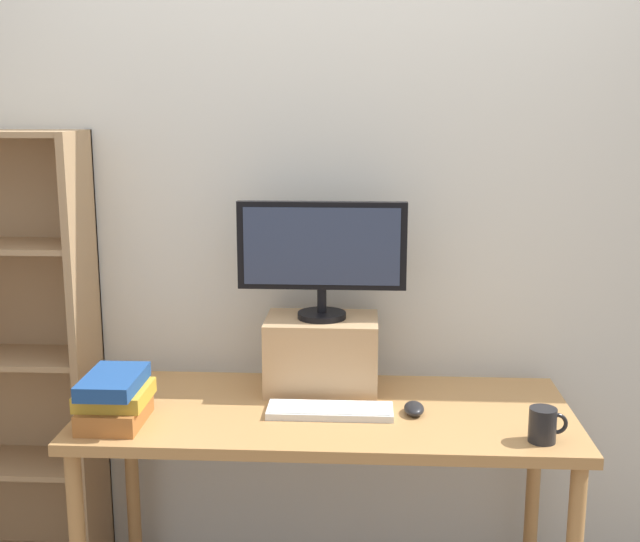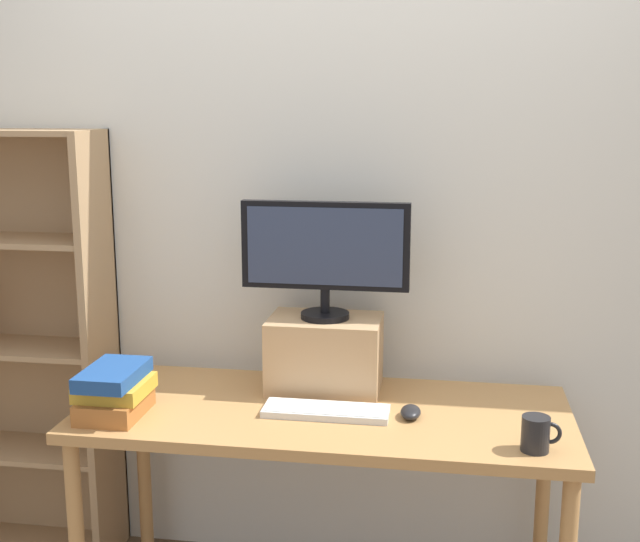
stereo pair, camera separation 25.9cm
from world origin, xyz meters
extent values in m
cube|color=silver|center=(0.00, 0.43, 1.30)|extent=(7.00, 0.08, 2.60)
cube|color=#B7844C|center=(0.00, 0.00, 0.74)|extent=(1.59, 0.67, 0.04)
cylinder|color=#B7844C|center=(-0.74, 0.28, 0.36)|extent=(0.05, 0.05, 0.72)
cylinder|color=#B7844C|center=(0.74, 0.28, 0.36)|extent=(0.05, 0.05, 0.72)
cube|color=tan|center=(-0.88, 0.25, 0.82)|extent=(0.03, 0.28, 1.64)
cube|color=tan|center=(-1.25, 0.39, 0.82)|extent=(0.78, 0.01, 1.64)
cube|color=tan|center=(-1.25, 0.25, 0.42)|extent=(0.72, 0.27, 0.02)
cube|color=tan|center=(-1.25, 0.25, 0.83)|extent=(0.72, 0.27, 0.02)
cube|color=tan|center=(-0.02, 0.18, 0.89)|extent=(0.38, 0.26, 0.25)
cylinder|color=black|center=(-0.02, 0.18, 1.02)|extent=(0.17, 0.17, 0.02)
cylinder|color=black|center=(-0.02, 0.18, 1.08)|extent=(0.03, 0.03, 0.08)
cube|color=black|center=(-0.02, 0.18, 1.27)|extent=(0.57, 0.04, 0.30)
cube|color=#2D3851|center=(-0.02, 0.16, 1.27)|extent=(0.52, 0.00, 0.26)
cube|color=silver|center=(0.01, -0.05, 0.77)|extent=(0.40, 0.13, 0.02)
cube|color=white|center=(0.01, -0.05, 0.78)|extent=(0.38, 0.12, 0.00)
ellipsoid|color=black|center=(0.28, -0.03, 0.78)|extent=(0.06, 0.10, 0.04)
cube|color=#AD662D|center=(-0.65, -0.16, 0.79)|extent=(0.18, 0.24, 0.06)
cube|color=gold|center=(-0.65, -0.15, 0.85)|extent=(0.21, 0.21, 0.05)
cube|color=navy|center=(-0.65, -0.16, 0.90)|extent=(0.16, 0.27, 0.05)
cylinder|color=black|center=(0.64, -0.23, 0.81)|extent=(0.08, 0.08, 0.10)
torus|color=black|center=(0.68, -0.23, 0.82)|extent=(0.07, 0.01, 0.07)
camera|label=1|loc=(0.12, -2.46, 1.73)|focal=45.00mm
camera|label=2|loc=(0.37, -2.43, 1.73)|focal=45.00mm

